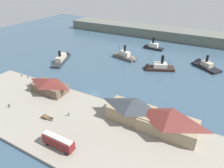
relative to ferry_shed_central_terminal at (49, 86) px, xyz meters
The scene contains 18 objects.
ground_plane 20.97m from the ferry_shed_central_terminal, 29.51° to the left, with size 320.00×320.00×0.00m, color #385166.
quay_promenade 21.78m from the ferry_shed_central_terminal, 33.69° to the right, with size 110.00×36.00×1.20m, color gray.
seawall_edge 19.39m from the ferry_shed_central_terminal, 20.01° to the left, with size 110.00×0.80×1.00m, color slate.
ferry_shed_central_terminal is the anchor object (origin of this frame).
ferry_shed_east_terminal 40.80m from the ferry_shed_central_terminal, ahead, with size 17.32×9.46×7.95m.
ferry_shed_customs_shed 54.56m from the ferry_shed_central_terminal, ahead, with size 20.09×10.41×8.34m.
street_tram 35.82m from the ferry_shed_central_terminal, 41.42° to the right, with size 10.98×2.94×4.31m.
horse_cart 20.58m from the ferry_shed_central_terminal, 48.33° to the right, with size 5.53×1.62×1.87m.
pedestrian_standing_center 18.31m from the ferry_shed_central_terminal, 108.67° to the right, with size 0.44×0.44×1.78m.
pedestrian_walking_east 21.81m from the ferry_shed_central_terminal, 27.21° to the right, with size 0.44×0.44×1.77m.
mooring_post_center_east 21.08m from the ferry_shed_central_terminal, 166.46° to the left, with size 0.44×0.44×0.90m, color black.
mooring_post_west 25.48m from the ferry_shed_central_terminal, 169.69° to the left, with size 0.44×0.44×0.90m, color black.
ferry_approaching_west 57.95m from the ferry_shed_central_terminal, 76.77° to the left, with size 18.31×9.80×10.94m.
ferry_outer_harbor 89.65m from the ferry_shed_central_terminal, 49.25° to the left, with size 18.82×16.49×10.37m.
ferry_moored_east 87.22m from the ferry_shed_central_terminal, 76.41° to the left, with size 15.84×5.75×10.37m.
ferry_approaching_east 61.01m from the ferry_shed_central_terminal, 55.10° to the left, with size 19.00×13.12×11.00m.
ferry_mid_harbor 42.59m from the ferry_shed_central_terminal, 123.30° to the left, with size 14.39×25.04×9.46m.
far_headland 121.42m from the ferry_shed_central_terminal, 81.55° to the left, with size 180.00×24.00×8.00m, color #60665B.
Camera 1 is at (44.67, -64.39, 48.52)m, focal length 31.29 mm.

